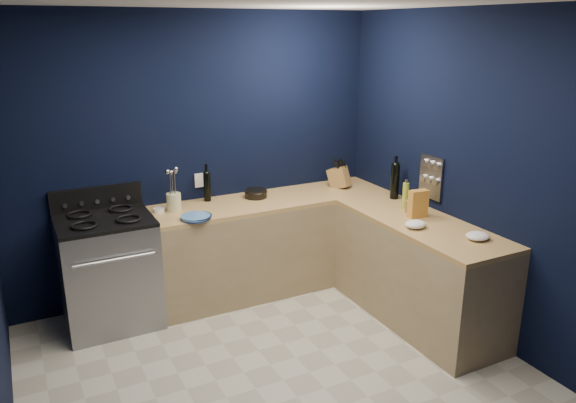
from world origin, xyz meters
TOP-DOWN VIEW (x-y plane):
  - floor at (0.00, 0.00)m, footprint 3.50×3.50m
  - wall_back at (0.00, 1.76)m, footprint 3.50×0.02m
  - wall_right at (1.76, 0.00)m, footprint 0.02×3.50m
  - wall_front at (0.00, -1.76)m, footprint 3.50×0.02m
  - cab_back at (0.60, 1.44)m, footprint 2.30×0.63m
  - top_back at (0.60, 1.44)m, footprint 2.30×0.63m
  - cab_right at (1.44, 0.29)m, footprint 0.63×1.67m
  - top_right at (1.44, 0.29)m, footprint 0.63×1.67m
  - gas_range at (-0.93, 1.42)m, footprint 0.76×0.66m
  - oven_door at (-0.93, 1.10)m, footprint 0.59×0.02m
  - cooktop at (-0.93, 1.42)m, footprint 0.76×0.66m
  - backguard at (-0.93, 1.72)m, footprint 0.76×0.06m
  - spice_panel at (1.74, 0.55)m, footprint 0.02×0.28m
  - wall_outlet at (0.00, 1.74)m, footprint 0.09×0.02m
  - plate_stack at (-0.22, 1.20)m, footprint 0.31×0.31m
  - ramekin at (-0.45, 1.52)m, footprint 0.12×0.12m
  - utensil_crock at (-0.32, 1.50)m, footprint 0.16×0.16m
  - wine_bottle_back at (0.04, 1.64)m, footprint 0.09×0.09m
  - lemon_basket at (0.48, 1.54)m, footprint 0.23×0.23m
  - knife_block at (1.37, 1.47)m, footprint 0.21×0.26m
  - wine_bottle_right at (1.63, 0.92)m, footprint 0.10×0.10m
  - oil_bottle at (1.53, 0.63)m, footprint 0.06×0.06m
  - spice_jar_near at (1.48, 0.53)m, footprint 0.06×0.06m
  - spice_jar_far at (1.58, 0.62)m, footprint 0.05×0.05m
  - crouton_bag at (1.47, 0.39)m, footprint 0.17×0.09m
  - towel_front at (1.28, 0.19)m, footprint 0.20×0.18m
  - towel_end at (1.54, -0.23)m, footprint 0.19×0.18m

SIDE VIEW (x-z plane):
  - floor at x=0.00m, z-range -0.02..0.00m
  - cab_back at x=0.60m, z-range 0.00..0.86m
  - cab_right at x=1.44m, z-range 0.00..0.86m
  - oven_door at x=-0.93m, z-range 0.24..0.66m
  - gas_range at x=-0.93m, z-range 0.00..0.92m
  - top_back at x=0.60m, z-range 0.86..0.90m
  - top_right at x=1.44m, z-range 0.86..0.90m
  - plate_stack at x=-0.22m, z-range 0.90..0.93m
  - ramekin at x=-0.45m, z-range 0.90..0.94m
  - towel_end at x=1.54m, z-range 0.90..0.96m
  - towel_front at x=1.28m, z-range 0.90..0.96m
  - cooktop at x=-0.93m, z-range 0.92..0.95m
  - lemon_basket at x=0.48m, z-range 0.90..0.98m
  - spice_jar_far at x=1.58m, z-range 0.90..0.99m
  - spice_jar_near at x=1.48m, z-range 0.90..1.01m
  - utensil_crock at x=-0.32m, z-range 0.90..1.06m
  - knife_block at x=1.37m, z-range 0.88..1.13m
  - oil_bottle at x=1.53m, z-range 0.90..1.14m
  - crouton_bag at x=1.47m, z-range 0.90..1.14m
  - wine_bottle_back at x=0.04m, z-range 0.90..1.17m
  - backguard at x=-0.93m, z-range 0.94..1.14m
  - wine_bottle_right at x=1.63m, z-range 0.90..1.23m
  - wall_outlet at x=0.00m, z-range 1.02..1.15m
  - spice_panel at x=1.74m, z-range 0.99..1.37m
  - wall_back at x=0.00m, z-range 0.00..2.60m
  - wall_right at x=1.76m, z-range 0.00..2.60m
  - wall_front at x=0.00m, z-range 0.00..2.60m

